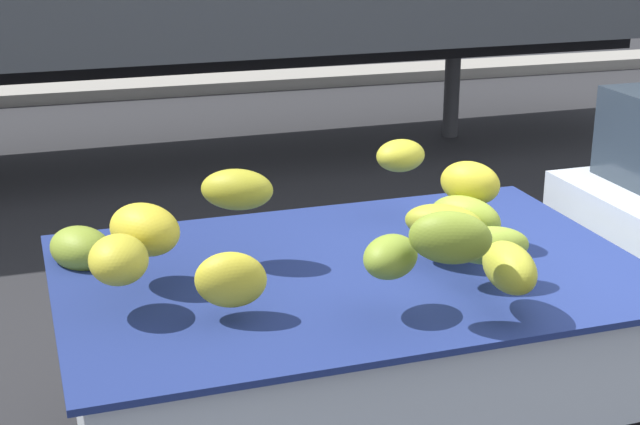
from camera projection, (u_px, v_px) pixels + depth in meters
curb_strip at (235, 82)px, 13.80m from camera, size 80.00×0.80×0.16m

